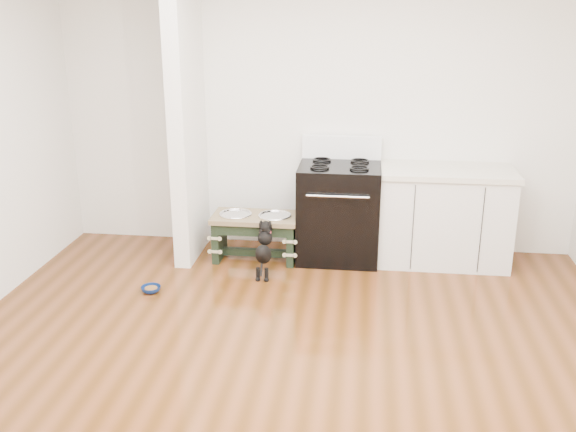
% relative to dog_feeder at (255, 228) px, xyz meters
% --- Properties ---
extents(ground, '(5.00, 5.00, 0.00)m').
position_rel_dog_feeder_xyz_m(ground, '(0.53, -2.01, -0.32)').
color(ground, '#47270C').
rests_on(ground, ground).
extents(room_shell, '(5.00, 5.00, 5.00)m').
position_rel_dog_feeder_xyz_m(room_shell, '(0.53, -2.01, 1.30)').
color(room_shell, silver).
rests_on(room_shell, ground).
extents(partition_wall, '(0.15, 0.80, 2.70)m').
position_rel_dog_feeder_xyz_m(partition_wall, '(-0.64, 0.09, 1.03)').
color(partition_wall, silver).
rests_on(partition_wall, ground).
extents(oven_range, '(0.76, 0.69, 1.14)m').
position_rel_dog_feeder_xyz_m(oven_range, '(0.78, 0.15, 0.16)').
color(oven_range, black).
rests_on(oven_range, ground).
extents(cabinet_run, '(1.24, 0.64, 0.91)m').
position_rel_dog_feeder_xyz_m(cabinet_run, '(1.76, 0.17, 0.14)').
color(cabinet_run, silver).
rests_on(cabinet_run, ground).
extents(dog_feeder, '(0.81, 0.43, 0.46)m').
position_rel_dog_feeder_xyz_m(dog_feeder, '(0.00, 0.00, 0.00)').
color(dog_feeder, black).
rests_on(dog_feeder, ground).
extents(puppy, '(0.14, 0.42, 0.49)m').
position_rel_dog_feeder_xyz_m(puppy, '(0.14, -0.37, -0.05)').
color(puppy, black).
rests_on(puppy, ground).
extents(floor_bowl, '(0.22, 0.22, 0.05)m').
position_rel_dog_feeder_xyz_m(floor_bowl, '(-0.76, -0.84, -0.29)').
color(floor_bowl, '#0B1E50').
rests_on(floor_bowl, ground).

